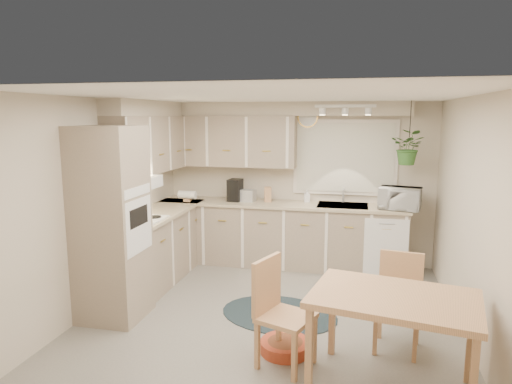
% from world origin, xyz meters
% --- Properties ---
extents(floor, '(4.20, 4.20, 0.00)m').
position_xyz_m(floor, '(0.00, 0.00, 0.00)').
color(floor, slate).
rests_on(floor, ground).
extents(ceiling, '(4.20, 4.20, 0.00)m').
position_xyz_m(ceiling, '(0.00, 0.00, 2.40)').
color(ceiling, white).
rests_on(ceiling, wall_back).
extents(wall_back, '(4.00, 0.04, 2.40)m').
position_xyz_m(wall_back, '(0.00, 2.10, 1.20)').
color(wall_back, '#BFB39E').
rests_on(wall_back, floor).
extents(wall_front, '(4.00, 0.04, 2.40)m').
position_xyz_m(wall_front, '(0.00, -2.10, 1.20)').
color(wall_front, '#BFB39E').
rests_on(wall_front, floor).
extents(wall_left, '(0.04, 4.20, 2.40)m').
position_xyz_m(wall_left, '(-2.00, 0.00, 1.20)').
color(wall_left, '#BFB39E').
rests_on(wall_left, floor).
extents(wall_right, '(0.04, 4.20, 2.40)m').
position_xyz_m(wall_right, '(2.00, 0.00, 1.20)').
color(wall_right, '#BFB39E').
rests_on(wall_right, floor).
extents(base_cab_left, '(0.60, 1.85, 0.90)m').
position_xyz_m(base_cab_left, '(-1.70, 0.88, 0.45)').
color(base_cab_left, gray).
rests_on(base_cab_left, floor).
extents(base_cab_back, '(3.60, 0.60, 0.90)m').
position_xyz_m(base_cab_back, '(-0.20, 1.80, 0.45)').
color(base_cab_back, gray).
rests_on(base_cab_back, floor).
extents(counter_left, '(0.64, 1.89, 0.04)m').
position_xyz_m(counter_left, '(-1.69, 0.88, 0.92)').
color(counter_left, tan).
rests_on(counter_left, base_cab_left).
extents(counter_back, '(3.64, 0.64, 0.04)m').
position_xyz_m(counter_back, '(-0.20, 1.79, 0.92)').
color(counter_back, tan).
rests_on(counter_back, base_cab_back).
extents(oven_stack, '(0.65, 0.65, 2.10)m').
position_xyz_m(oven_stack, '(-1.68, -0.38, 1.05)').
color(oven_stack, gray).
rests_on(oven_stack, floor).
extents(wall_oven_face, '(0.02, 0.56, 0.58)m').
position_xyz_m(wall_oven_face, '(-1.35, -0.38, 1.05)').
color(wall_oven_face, silver).
rests_on(wall_oven_face, oven_stack).
extents(upper_cab_left, '(0.35, 2.00, 0.75)m').
position_xyz_m(upper_cab_left, '(-1.82, 1.00, 1.83)').
color(upper_cab_left, gray).
rests_on(upper_cab_left, wall_left).
extents(upper_cab_back, '(2.00, 0.35, 0.75)m').
position_xyz_m(upper_cab_back, '(-1.00, 1.93, 1.83)').
color(upper_cab_back, gray).
rests_on(upper_cab_back, wall_back).
extents(soffit_left, '(0.30, 2.00, 0.20)m').
position_xyz_m(soffit_left, '(-1.85, 1.00, 2.30)').
color(soffit_left, '#BFB39E').
rests_on(soffit_left, wall_left).
extents(soffit_back, '(3.60, 0.30, 0.20)m').
position_xyz_m(soffit_back, '(-0.20, 1.95, 2.30)').
color(soffit_back, '#BFB39E').
rests_on(soffit_back, wall_back).
extents(cooktop, '(0.52, 0.58, 0.02)m').
position_xyz_m(cooktop, '(-1.68, 0.30, 0.94)').
color(cooktop, silver).
rests_on(cooktop, counter_left).
extents(range_hood, '(0.40, 0.60, 0.14)m').
position_xyz_m(range_hood, '(-1.70, 0.30, 1.40)').
color(range_hood, silver).
rests_on(range_hood, upper_cab_left).
extents(window_blinds, '(1.40, 0.02, 1.00)m').
position_xyz_m(window_blinds, '(0.70, 2.07, 1.60)').
color(window_blinds, silver).
rests_on(window_blinds, wall_back).
extents(window_frame, '(1.50, 0.02, 1.10)m').
position_xyz_m(window_frame, '(0.70, 2.08, 1.60)').
color(window_frame, silver).
rests_on(window_frame, wall_back).
extents(sink, '(0.70, 0.48, 0.10)m').
position_xyz_m(sink, '(0.70, 1.80, 0.90)').
color(sink, '#B2B5BA').
rests_on(sink, counter_back).
extents(dishwasher_front, '(0.58, 0.02, 0.83)m').
position_xyz_m(dishwasher_front, '(1.30, 1.49, 0.42)').
color(dishwasher_front, silver).
rests_on(dishwasher_front, base_cab_back).
extents(track_light_bar, '(0.80, 0.04, 0.04)m').
position_xyz_m(track_light_bar, '(0.70, 1.55, 2.33)').
color(track_light_bar, silver).
rests_on(track_light_bar, ceiling).
extents(wall_clock, '(0.30, 0.03, 0.30)m').
position_xyz_m(wall_clock, '(0.15, 2.07, 2.18)').
color(wall_clock, '#E8B352').
rests_on(wall_clock, wall_back).
extents(dining_table, '(1.42, 1.08, 0.80)m').
position_xyz_m(dining_table, '(1.21, -1.13, 0.40)').
color(dining_table, tan).
rests_on(dining_table, floor).
extents(chair_left, '(0.58, 0.58, 0.96)m').
position_xyz_m(chair_left, '(0.33, -0.96, 0.48)').
color(chair_left, tan).
rests_on(chair_left, floor).
extents(chair_back, '(0.49, 0.49, 0.91)m').
position_xyz_m(chair_back, '(1.31, -0.45, 0.46)').
color(chair_back, tan).
rests_on(chair_back, floor).
extents(braided_rug, '(1.49, 1.22, 0.01)m').
position_xyz_m(braided_rug, '(0.09, 0.07, 0.01)').
color(braided_rug, black).
rests_on(braided_rug, floor).
extents(pet_bed, '(0.51, 0.51, 0.11)m').
position_xyz_m(pet_bed, '(0.29, -0.74, 0.05)').
color(pet_bed, '#A73921').
rests_on(pet_bed, floor).
extents(microwave, '(0.59, 0.41, 0.37)m').
position_xyz_m(microwave, '(1.47, 1.70, 1.12)').
color(microwave, silver).
rests_on(microwave, counter_back).
extents(soap_bottle, '(0.12, 0.19, 0.08)m').
position_xyz_m(soap_bottle, '(0.17, 1.95, 0.98)').
color(soap_bottle, silver).
rests_on(soap_bottle, counter_back).
extents(hanging_plant, '(0.58, 0.60, 0.37)m').
position_xyz_m(hanging_plant, '(1.55, 1.70, 1.73)').
color(hanging_plant, '#305F26').
rests_on(hanging_plant, ceiling).
extents(coffee_maker, '(0.21, 0.24, 0.33)m').
position_xyz_m(coffee_maker, '(-0.89, 1.80, 1.10)').
color(coffee_maker, black).
rests_on(coffee_maker, counter_back).
extents(toaster, '(0.31, 0.21, 0.18)m').
position_xyz_m(toaster, '(-0.73, 1.82, 1.03)').
color(toaster, '#B2B5BA').
rests_on(toaster, counter_back).
extents(knife_block, '(0.12, 0.12, 0.22)m').
position_xyz_m(knife_block, '(-0.40, 1.85, 1.05)').
color(knife_block, tan).
rests_on(knife_block, counter_back).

